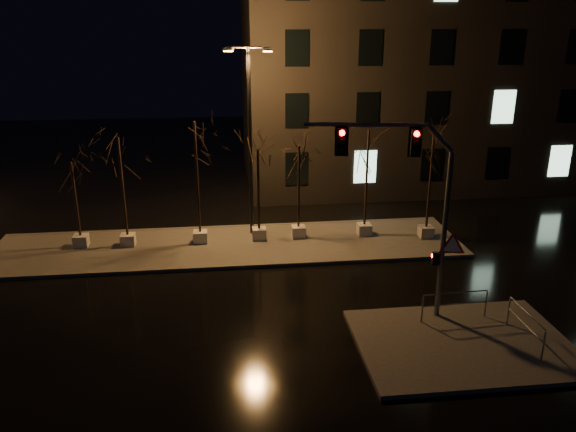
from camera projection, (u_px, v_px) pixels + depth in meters
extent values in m
plane|color=black|center=(233.00, 307.00, 21.01)|extent=(90.00, 90.00, 0.00)
cube|color=#46433E|center=(230.00, 246.00, 26.62)|extent=(22.00, 5.00, 0.15)
cube|color=#46433E|center=(463.00, 343.00, 18.54)|extent=(7.00, 5.00, 0.15)
cube|color=black|center=(435.00, 64.00, 37.00)|extent=(25.00, 12.00, 15.00)
cube|color=beige|center=(81.00, 241.00, 26.29)|extent=(0.65, 0.65, 0.55)
cylinder|color=black|center=(76.00, 199.00, 25.63)|extent=(0.11, 0.11, 3.50)
cube|color=beige|center=(128.00, 240.00, 26.38)|extent=(0.65, 0.65, 0.55)
cylinder|color=black|center=(123.00, 187.00, 25.54)|extent=(0.11, 0.11, 4.61)
cube|color=beige|center=(200.00, 237.00, 26.75)|extent=(0.65, 0.65, 0.55)
cylinder|color=black|center=(197.00, 178.00, 25.80)|extent=(0.11, 0.11, 5.24)
cube|color=beige|center=(259.00, 233.00, 27.17)|extent=(0.65, 0.65, 0.55)
cylinder|color=black|center=(258.00, 190.00, 26.44)|extent=(0.11, 0.11, 3.86)
cube|color=beige|center=(298.00, 232.00, 27.42)|extent=(0.65, 0.65, 0.55)
cylinder|color=black|center=(299.00, 187.00, 26.68)|extent=(0.11, 0.11, 3.99)
cube|color=beige|center=(364.00, 229.00, 27.71)|extent=(0.65, 0.65, 0.55)
cylinder|color=black|center=(367.00, 178.00, 26.86)|extent=(0.11, 0.11, 4.68)
cube|color=beige|center=(426.00, 231.00, 27.43)|extent=(0.65, 0.65, 0.55)
cylinder|color=black|center=(430.00, 181.00, 26.59)|extent=(0.11, 0.11, 4.54)
cylinder|color=slate|center=(444.00, 237.00, 19.22)|extent=(0.18, 0.18, 5.99)
cylinder|color=slate|center=(366.00, 125.00, 18.14)|extent=(3.95, 0.87, 0.14)
cube|color=black|center=(416.00, 142.00, 18.22)|extent=(0.33, 0.27, 0.90)
cube|color=black|center=(342.00, 141.00, 18.37)|extent=(0.33, 0.27, 0.90)
cube|color=black|center=(435.00, 258.00, 19.49)|extent=(0.25, 0.22, 0.45)
cone|color=red|center=(452.00, 246.00, 19.25)|extent=(1.03, 0.22, 1.04)
sphere|color=#FF0C07|center=(454.00, 134.00, 18.05)|extent=(0.18, 0.18, 0.18)
cylinder|color=black|center=(250.00, 145.00, 26.58)|extent=(0.18, 0.18, 8.90)
cylinder|color=black|center=(248.00, 47.00, 25.12)|extent=(1.93, 0.48, 0.09)
cube|color=orange|center=(228.00, 50.00, 25.24)|extent=(0.49, 0.33, 0.18)
cube|color=orange|center=(268.00, 50.00, 25.09)|extent=(0.49, 0.33, 0.18)
cylinder|color=slate|center=(422.00, 309.00, 19.55)|extent=(0.05, 0.05, 0.98)
cylinder|color=slate|center=(486.00, 304.00, 19.93)|extent=(0.05, 0.05, 0.98)
cylinder|color=slate|center=(456.00, 293.00, 19.56)|extent=(2.39, 0.16, 0.04)
cylinder|color=slate|center=(455.00, 304.00, 19.71)|extent=(2.39, 0.16, 0.04)
cylinder|color=slate|center=(543.00, 346.00, 17.33)|extent=(0.06, 0.06, 1.00)
cylinder|color=slate|center=(509.00, 311.00, 19.41)|extent=(0.06, 0.06, 1.00)
cylinder|color=slate|center=(527.00, 313.00, 18.19)|extent=(0.05, 2.22, 0.04)
cylinder|color=slate|center=(525.00, 325.00, 18.33)|extent=(0.05, 2.22, 0.04)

